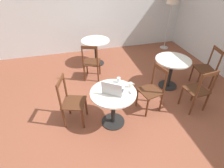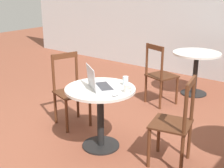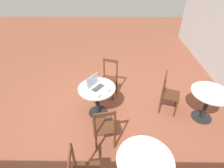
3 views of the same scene
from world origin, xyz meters
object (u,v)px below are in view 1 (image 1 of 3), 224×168
Objects in this scene: laptop at (113,90)px; chair_near_right at (152,90)px; cafe_table_mid at (172,66)px; mug at (130,85)px; chair_far_front at (91,63)px; cafe_table_far at (96,46)px; cafe_table_near at (113,100)px; mouse at (131,92)px; chair_mid_right at (206,68)px; chair_near_left at (71,102)px; drinking_glass at (119,80)px; chair_mid_front at (198,91)px; floor_lamp at (172,1)px.

chair_near_right is at bearing 13.44° from laptop.
mug is at bearing -150.40° from cafe_table_mid.
chair_near_right is at bearing -55.31° from chair_far_front.
laptop is (-0.13, -2.30, 0.22)m from cafe_table_far.
chair_far_front is at bearing 94.57° from cafe_table_near.
cafe_table_near is 2.29m from cafe_table_far.
cafe_table_mid is 0.95m from chair_near_right.
laptop is 4.21× the size of mouse.
cafe_table_near is 1.00× the size of cafe_table_mid.
cafe_table_far is at bearing 143.19° from chair_mid_right.
chair_mid_right reaches higher than cafe_table_near.
chair_near_left reaches higher than cafe_table_mid.
drinking_glass is (-0.15, 0.18, 0.01)m from mug.
cafe_table_far is 7.07× the size of mug.
chair_mid_front is (1.52, -2.35, -0.09)m from cafe_table_far.
chair_near_right is at bearing -141.84° from cafe_table_mid.
cafe_table_far is 7.59× the size of drinking_glass.
chair_mid_right is at bearing -11.19° from cafe_table_mid.
chair_far_front is at bearing 94.38° from laptop.
chair_far_front is (-0.94, 1.36, 0.00)m from chair_near_right.
chair_far_front is 1.59m from laptop.
floor_lamp is at bearing 38.05° from chair_near_left.
cafe_table_mid is 1.45m from mug.
chair_far_front is at bearing 155.32° from cafe_table_mid.
cafe_table_far is 2.22m from chair_near_left.
chair_near_right is at bearing -1.73° from chair_near_left.
laptop is 0.29m from mouse.
chair_near_left is 1.07m from mug.
cafe_table_near is 3.88m from floor_lamp.
chair_mid_front is at bearing -5.29° from mug.
mouse is at bearing -18.08° from cafe_table_near.
cafe_table_near is 0.82× the size of chair_mid_front.
chair_mid_front reaches higher than mouse.
chair_far_front is (-1.77, 1.61, 0.00)m from chair_mid_front.
chair_near_right and chair_mid_right have the same top height.
floor_lamp is 4.00× the size of laptop.
drinking_glass is at bearing -133.39° from floor_lamp.
chair_mid_front and chair_far_front have the same top height.
cafe_table_mid is (1.56, 0.77, 0.00)m from cafe_table_near.
mug is at bearing -85.05° from cafe_table_far.
cafe_table_far is 0.82× the size of chair_mid_front.
chair_mid_right is 9.20× the size of drinking_glass.
chair_mid_front is 1.00× the size of chair_far_front.
cafe_table_mid is at bearing 13.44° from chair_near_left.
chair_mid_front is 1.40m from mouse.
drinking_glass is (-0.66, 0.06, 0.31)m from chair_near_right.
chair_mid_right and chair_far_front have the same top height.
chair_mid_right is (2.24, -1.68, -0.09)m from cafe_table_far.
floor_lamp is (2.43, 0.49, 0.92)m from cafe_table_far.
cafe_table_near is 0.74m from chair_near_left.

